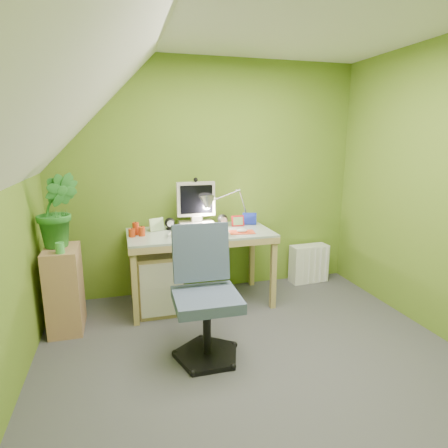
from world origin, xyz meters
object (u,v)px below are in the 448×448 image
object	(u,v)px
side_ledge	(65,289)
task_chair	(207,298)
radiator	(309,263)
potted_plant	(58,210)
desk	(201,268)
desk_lamp	(239,199)
monitor	(196,203)

from	to	relation	value
side_ledge	task_chair	world-z (taller)	task_chair
radiator	potted_plant	bearing A→B (deg)	-174.60
potted_plant	radiator	size ratio (longest dim) A/B	1.45
potted_plant	desk	bearing A→B (deg)	7.47
desk	desk_lamp	xyz separation A→B (m)	(0.45, 0.18, 0.64)
desk	side_ledge	bearing A→B (deg)	-170.70
task_chair	radiator	bearing A→B (deg)	40.21
task_chair	radiator	world-z (taller)	task_chair
desk_lamp	task_chair	size ratio (longest dim) A/B	0.56
side_ledge	task_chair	distance (m)	1.31
monitor	side_ledge	distance (m)	1.43
monitor	potted_plant	distance (m)	1.27
desk	radiator	size ratio (longest dim) A/B	3.21
side_ledge	desk	bearing A→B (deg)	9.76
desk_lamp	potted_plant	world-z (taller)	potted_plant
monitor	side_ledge	size ratio (longest dim) A/B	0.70
desk	monitor	distance (m)	0.65
desk	desk_lamp	bearing A→B (deg)	21.34
desk	radiator	world-z (taller)	desk
monitor	desk_lamp	distance (m)	0.45
desk	side_ledge	world-z (taller)	desk
desk	radiator	bearing A→B (deg)	9.48
side_ledge	radiator	xyz separation A→B (m)	(2.54, 0.44, -0.15)
desk	desk_lamp	distance (m)	0.80
side_ledge	potted_plant	xyz separation A→B (m)	(0.00, 0.05, 0.67)
side_ledge	potted_plant	world-z (taller)	potted_plant
desk_lamp	potted_plant	bearing A→B (deg)	-174.61
task_chair	radiator	distance (m)	1.91
potted_plant	desk_lamp	bearing A→B (deg)	11.50
desk_lamp	radiator	size ratio (longest dim) A/B	1.27
desk	task_chair	distance (m)	0.98
desk_lamp	side_ledge	xyz separation A→B (m)	(-1.67, -0.39, -0.64)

